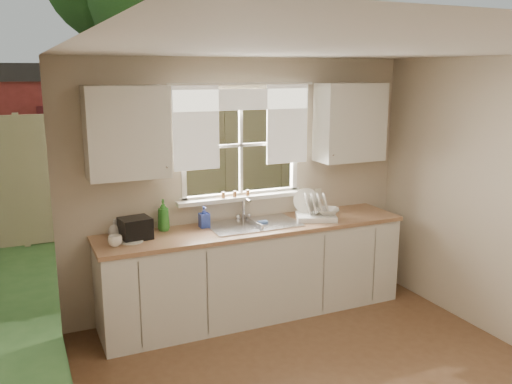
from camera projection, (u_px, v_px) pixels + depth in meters
name	position (u px, v px, depth m)	size (l,w,h in m)	color
room_walls	(362.00, 245.00, 3.60)	(3.62, 4.02, 2.50)	beige
ceiling	(364.00, 49.00, 3.38)	(3.60, 4.00, 0.02)	silver
window	(242.00, 162.00, 5.38)	(1.38, 0.16, 1.06)	white
curtains	(243.00, 117.00, 5.24)	(1.50, 0.03, 0.81)	white
base_cabinets	(255.00, 272.00, 5.32)	(3.00, 0.62, 0.87)	silver
countertop	(255.00, 228.00, 5.23)	(3.04, 0.65, 0.04)	#A47652
upper_cabinet_left	(127.00, 132.00, 4.68)	(0.70, 0.33, 0.80)	silver
upper_cabinet_right	(350.00, 122.00, 5.61)	(0.70, 0.33, 0.80)	silver
wall_outlet	(318.00, 194.00, 5.81)	(0.08, 0.01, 0.12)	beige
sill_jars	(235.00, 194.00, 5.36)	(0.30, 0.04, 0.06)	brown
backyard	(144.00, 16.00, 10.89)	(20.00, 10.00, 6.13)	#335421
sink	(253.00, 232.00, 5.26)	(0.88, 0.52, 0.40)	#B7B7BC
dish_rack	(315.00, 212.00, 5.43)	(0.48, 0.43, 0.30)	white
bowl	(327.00, 211.00, 5.44)	(0.24, 0.24, 0.06)	silver
soap_bottle_a	(163.00, 215.00, 5.04)	(0.11, 0.11, 0.30)	#348E2E
soap_bottle_b	(204.00, 217.00, 5.15)	(0.09, 0.09, 0.20)	#2F46B1
soap_bottle_c	(115.00, 228.00, 4.84)	(0.13, 0.13, 0.17)	#F1E4C6
saucer	(131.00, 241.00, 4.73)	(0.21, 0.21, 0.01)	silver
cup	(115.00, 241.00, 4.60)	(0.12, 0.12, 0.09)	white
black_appliance	(135.00, 228.00, 4.80)	(0.26, 0.23, 0.19)	black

